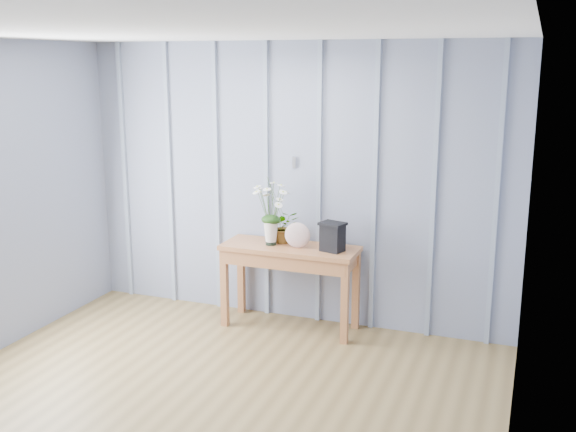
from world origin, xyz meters
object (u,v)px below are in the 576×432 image
at_px(sideboard, 290,259).
at_px(carved_box, 333,237).
at_px(daisy_vase, 271,204).
at_px(felt_disc_vessel, 298,235).

bearing_deg(sideboard, carved_box, -3.56).
xyz_separation_m(sideboard, carved_box, (0.39, -0.02, 0.24)).
height_order(daisy_vase, felt_disc_vessel, daisy_vase).
relative_size(sideboard, daisy_vase, 2.04).
bearing_deg(sideboard, daisy_vase, -172.75).
height_order(sideboard, carved_box, carved_box).
distance_m(daisy_vase, carved_box, 0.61).
bearing_deg(sideboard, felt_disc_vessel, -22.52).
distance_m(sideboard, daisy_vase, 0.51).
bearing_deg(carved_box, sideboard, 176.44).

